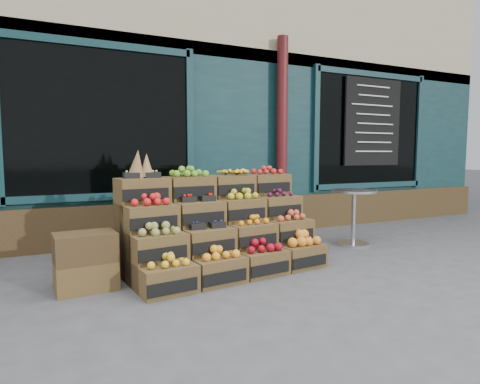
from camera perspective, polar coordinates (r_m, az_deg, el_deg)
name	(u,v)px	position (r m, az deg, el deg)	size (l,w,h in m)	color
ground	(284,274)	(4.51, 6.23, -11.49)	(60.00, 60.00, 0.00)	#4A4A4D
shop_facade	(162,104)	(9.14, -10.97, 12.16)	(12.00, 6.24, 4.80)	#0E2E32
crate_display	(220,232)	(4.60, -2.88, -5.76)	(2.28, 1.30, 1.36)	brown
spare_crates	(86,261)	(4.18, -21.10, -9.20)	(0.59, 0.43, 0.56)	brown
bistro_table	(354,211)	(5.99, 15.85, -2.58)	(0.63, 0.63, 0.80)	#B6B8BD
shopkeeper	(93,176)	(6.50, -20.24, 2.13)	(0.71, 0.47, 1.95)	#1D6738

